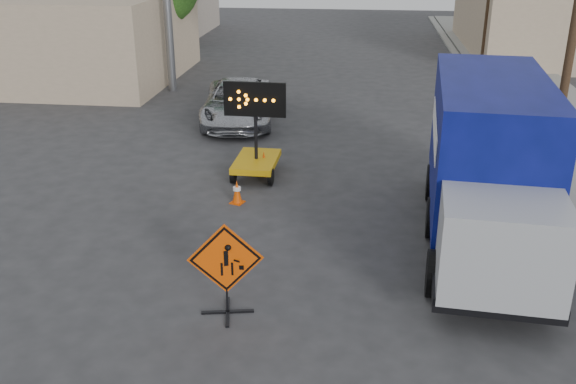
% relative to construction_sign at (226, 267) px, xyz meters
% --- Properties ---
extents(ground, '(100.00, 100.00, 0.00)m').
position_rel_construction_sign_xyz_m(ground, '(0.31, -0.54, -0.99)').
color(ground, '#2D2D30').
rests_on(ground, ground).
extents(curb_right, '(0.40, 60.00, 0.12)m').
position_rel_construction_sign_xyz_m(curb_right, '(7.51, 14.46, -0.93)').
color(curb_right, gray).
rests_on(curb_right, ground).
extents(sidewalk_right, '(4.00, 60.00, 0.15)m').
position_rel_construction_sign_xyz_m(sidewalk_right, '(9.81, 14.46, -0.91)').
color(sidewalk_right, gray).
rests_on(sidewalk_right, ground).
extents(storefront_left_near, '(14.00, 10.00, 4.00)m').
position_rel_construction_sign_xyz_m(storefront_left_near, '(-13.69, 19.46, 1.01)').
color(storefront_left_near, tan).
rests_on(storefront_left_near, ground).
extents(storefront_left_far, '(12.00, 10.00, 4.40)m').
position_rel_construction_sign_xyz_m(storefront_left_far, '(-14.69, 33.46, 1.21)').
color(storefront_left_far, '#A6998A').
rests_on(storefront_left_far, ground).
extents(building_right_far, '(10.00, 14.00, 4.60)m').
position_rel_construction_sign_xyz_m(building_right_far, '(13.31, 29.46, 1.31)').
color(building_right_far, tan).
rests_on(building_right_far, ground).
extents(construction_sign, '(1.39, 0.99, 1.87)m').
position_rel_construction_sign_xyz_m(construction_sign, '(0.00, 0.00, 0.00)').
color(construction_sign, black).
rests_on(construction_sign, ground).
extents(arrow_board, '(1.78, 2.00, 2.82)m').
position_rel_construction_sign_xyz_m(arrow_board, '(-0.66, 7.30, -0.35)').
color(arrow_board, '#C7920B').
rests_on(arrow_board, ground).
extents(pickup_truck, '(3.21, 5.73, 1.51)m').
position_rel_construction_sign_xyz_m(pickup_truck, '(-2.28, 12.85, -0.23)').
color(pickup_truck, '#ACAEB4').
rests_on(pickup_truck, ground).
extents(box_truck, '(2.95, 7.95, 3.70)m').
position_rel_construction_sign_xyz_m(box_truck, '(5.22, 3.71, 0.69)').
color(box_truck, black).
rests_on(box_truck, ground).
extents(cone_a, '(0.41, 0.41, 0.66)m').
position_rel_construction_sign_xyz_m(cone_a, '(-0.55, 2.36, -0.66)').
color(cone_a, '#E14704').
rests_on(cone_a, ground).
extents(cone_b, '(0.42, 0.42, 0.65)m').
position_rel_construction_sign_xyz_m(cone_b, '(-0.83, 5.22, -0.66)').
color(cone_b, '#E14704').
rests_on(cone_b, ground).
extents(cone_c, '(0.48, 0.48, 0.73)m').
position_rel_construction_sign_xyz_m(cone_c, '(-0.45, 7.41, -0.62)').
color(cone_c, '#E14704').
rests_on(cone_c, ground).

